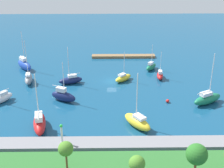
{
  "coord_description": "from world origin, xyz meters",
  "views": [
    {
      "loc": [
        1.05,
        77.59,
        34.87
      ],
      "look_at": [
        0.0,
        5.03,
        1.5
      ],
      "focal_mm": 52.15,
      "sensor_mm": 36.0,
      "label": 1
    }
  ],
  "objects": [
    {
      "name": "park_tree_mideast",
      "position": [
        7.58,
        36.29,
        4.91
      ],
      "size": [
        2.39,
        2.39,
        4.93
      ],
      "color": "brown",
      "rests_on": "shoreline_park"
    },
    {
      "name": "mooring_buoy_red",
      "position": [
        -12.6,
        12.08,
        0.4
      ],
      "size": [
        0.8,
        0.8,
        0.8
      ],
      "primitive_type": "sphere",
      "color": "red",
      "rests_on": "water"
    },
    {
      "name": "sailboat_blue_outer_mooring",
      "position": [
        24.65,
        -8.69,
        1.43
      ],
      "size": [
        6.01,
        6.7,
        11.24
      ],
      "rotation": [
        0.0,
        0.0,
        2.26
      ],
      "color": "#2347B2",
      "rests_on": "water"
    },
    {
      "name": "sailboat_gray_by_breakwater",
      "position": [
        21.46,
        0.64,
        1.2
      ],
      "size": [
        2.53,
        6.22,
        11.29
      ],
      "rotation": [
        0.0,
        0.0,
        4.84
      ],
      "color": "gray",
      "rests_on": "water"
    },
    {
      "name": "sailboat_red_lone_south",
      "position": [
        14.43,
        22.94,
        1.52
      ],
      "size": [
        3.76,
        8.24,
        11.65
      ],
      "rotation": [
        0.0,
        0.0,
        4.89
      ],
      "color": "red",
      "rests_on": "water"
    },
    {
      "name": "sailboat_white_far_north",
      "position": [
        25.23,
        11.34,
        1.06
      ],
      "size": [
        4.95,
        5.74,
        9.95
      ],
      "rotation": [
        0.0,
        0.0,
        0.92
      ],
      "color": "white",
      "rests_on": "water"
    },
    {
      "name": "park_tree_west",
      "position": [
        -3.1,
        39.83,
        4.8
      ],
      "size": [
        2.44,
        2.44,
        4.84
      ],
      "color": "brown",
      "rests_on": "shoreline_park"
    },
    {
      "name": "sailboat_navy_east_end",
      "position": [
        11.24,
        11.01,
        1.35
      ],
      "size": [
        6.49,
        4.48,
        9.59
      ],
      "rotation": [
        0.0,
        0.0,
        2.69
      ],
      "color": "#141E4C",
      "rests_on": "water"
    },
    {
      "name": "pier_dock",
      "position": [
        -3.89,
        -18.11,
        0.38
      ],
      "size": [
        19.66,
        2.16,
        0.76
      ],
      "primitive_type": "cube",
      "color": "olive",
      "rests_on": "ground"
    },
    {
      "name": "park_tree_center",
      "position": [
        -12.0,
        38.68,
        5.46
      ],
      "size": [
        3.26,
        3.26,
        5.9
      ],
      "color": "brown",
      "rests_on": "shoreline_park"
    },
    {
      "name": "sailboat_green_lone_north",
      "position": [
        -11.25,
        -7.79,
        0.97
      ],
      "size": [
        4.07,
        4.85,
        7.4
      ],
      "rotation": [
        0.0,
        0.0,
        4.11
      ],
      "color": "#19724C",
      "rests_on": "water"
    },
    {
      "name": "sailboat_yellow_off_beacon",
      "position": [
        -4.78,
        22.32,
        1.24
      ],
      "size": [
        6.22,
        7.24,
        11.45
      ],
      "rotation": [
        0.0,
        0.0,
        5.34
      ],
      "color": "yellow",
      "rests_on": "water"
    },
    {
      "name": "sailboat_navy_along_channel",
      "position": [
        10.56,
        1.25,
        1.01
      ],
      "size": [
        6.43,
        3.8,
        9.75
      ],
      "rotation": [
        0.0,
        0.0,
        0.31
      ],
      "color": "#141E4C",
      "rests_on": "water"
    },
    {
      "name": "harbor_beacon",
      "position": [
        9.26,
        28.92,
        3.2
      ],
      "size": [
        0.56,
        0.56,
        3.73
      ],
      "color": "silver",
      "rests_on": "breakwater"
    },
    {
      "name": "sailboat_yellow_inner_mooring",
      "position": [
        -3.0,
        -0.18,
        0.89
      ],
      "size": [
        5.25,
        5.21,
        7.93
      ],
      "rotation": [
        0.0,
        0.0,
        3.92
      ],
      "color": "yellow",
      "rests_on": "water"
    },
    {
      "name": "water",
      "position": [
        0.0,
        0.0,
        0.0
      ],
      "size": [
        160.0,
        160.0,
        0.0
      ],
      "primitive_type": "plane",
      "color": "navy",
      "rests_on": "ground"
    },
    {
      "name": "sailboat_red_mid_basin",
      "position": [
        -12.85,
        -1.58,
        0.95
      ],
      "size": [
        2.1,
        4.71,
        7.56
      ],
      "rotation": [
        0.0,
        0.0,
        4.6
      ],
      "color": "red",
      "rests_on": "water"
    },
    {
      "name": "breakwater",
      "position": [
        0.0,
        28.92,
        0.52
      ],
      "size": [
        71.31,
        3.66,
        1.05
      ],
      "primitive_type": "cube",
      "color": "gray",
      "rests_on": "ground"
    },
    {
      "name": "sailboat_green_center_basin",
      "position": [
        -21.4,
        12.73,
        1.27
      ],
      "size": [
        7.82,
        5.73,
        11.92
      ],
      "rotation": [
        0.0,
        0.0,
        3.65
      ],
      "color": "#19724C",
      "rests_on": "water"
    }
  ]
}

